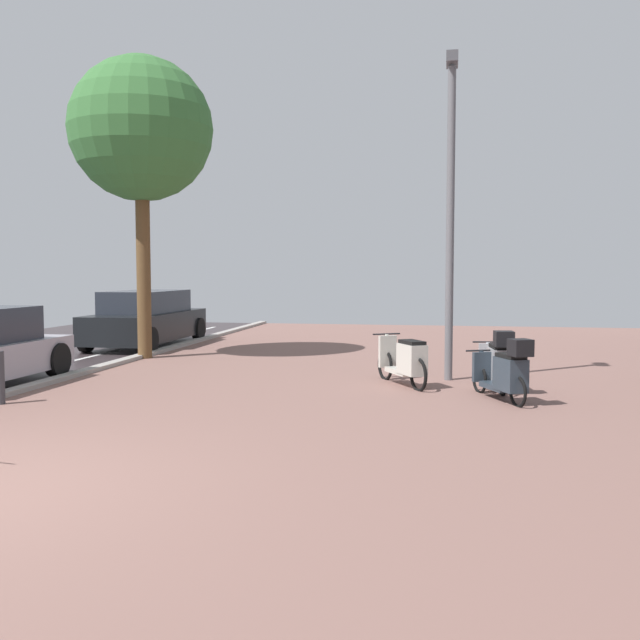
% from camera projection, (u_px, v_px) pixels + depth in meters
% --- Properties ---
extents(ground, '(21.00, 40.00, 0.13)m').
position_uv_depth(ground, '(96.00, 504.00, 5.95)').
color(ground, '#362D30').
extents(scooter_near, '(0.58, 1.82, 1.03)m').
position_uv_depth(scooter_near, '(498.00, 363.00, 11.42)').
color(scooter_near, black).
rests_on(scooter_near, ground).
extents(scooter_mid, '(0.91, 1.57, 0.99)m').
position_uv_depth(scooter_mid, '(506.00, 372.00, 10.45)').
color(scooter_mid, black).
rests_on(scooter_mid, ground).
extents(scooter_far, '(1.00, 1.63, 0.86)m').
position_uv_depth(scooter_far, '(406.00, 361.00, 11.89)').
color(scooter_far, black).
rests_on(scooter_far, ground).
extents(parked_car_far, '(1.81, 4.33, 1.42)m').
position_uv_depth(parked_car_far, '(146.00, 319.00, 18.35)').
color(parked_car_far, black).
rests_on(parked_car_far, ground).
extents(lamp_post, '(0.20, 0.52, 5.64)m').
position_uv_depth(lamp_post, '(450.00, 201.00, 12.39)').
color(lamp_post, slate).
rests_on(lamp_post, ground).
extents(street_tree, '(3.11, 3.11, 6.55)m').
position_uv_depth(street_tree, '(141.00, 131.00, 15.43)').
color(street_tree, brown).
rests_on(street_tree, ground).
extents(bollard_far, '(0.12, 0.12, 0.77)m').
position_uv_depth(bollard_far, '(0.00, 378.00, 10.28)').
color(bollard_far, '#38383D').
rests_on(bollard_far, ground).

